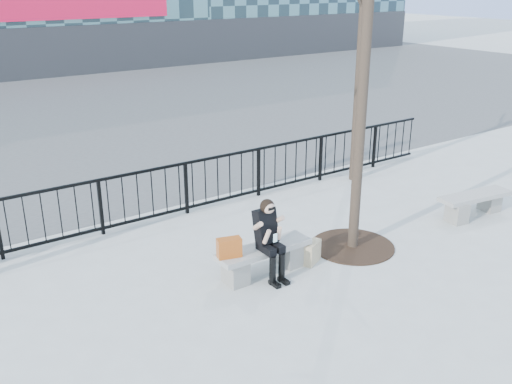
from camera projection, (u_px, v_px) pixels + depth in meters
ground at (264, 273)px, 9.36m from camera, size 120.00×120.00×0.00m
street_surface at (26, 111)px, 20.89m from camera, size 60.00×23.00×0.01m
railing at (177, 190)px, 11.47m from camera, size 14.00×0.06×1.10m
tree_grate at (352, 246)px, 10.30m from camera, size 1.50×1.50×0.02m
bench_main at (264, 257)px, 9.26m from camera, size 1.65×0.46×0.49m
bench_second at (474, 202)px, 11.53m from camera, size 1.62×0.45×0.48m
seated_woman at (270, 240)px, 9.00m from camera, size 0.50×0.64×1.34m
handbag at (229, 248)px, 8.80m from camera, size 0.41×0.27×0.31m
shopping_bag at (312, 253)px, 9.65m from camera, size 0.43×0.31×0.38m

